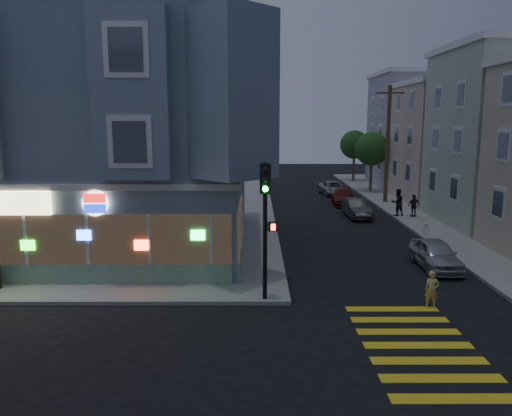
{
  "coord_description": "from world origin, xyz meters",
  "views": [
    {
      "loc": [
        1.71,
        -14.91,
        6.54
      ],
      "look_at": [
        1.75,
        5.21,
        2.97
      ],
      "focal_mm": 35.0,
      "sensor_mm": 36.0,
      "label": 1
    }
  ],
  "objects_px": {
    "utility_pole": "(388,142)",
    "parked_car_d": "(333,188)",
    "street_tree_far": "(354,145)",
    "pedestrian_a": "(397,202)",
    "parked_car_b": "(357,208)",
    "street_tree_near": "(372,149)",
    "running_child": "(432,290)",
    "fire_hydrant": "(426,228)",
    "parked_car_a": "(436,254)",
    "traffic_signal": "(266,209)",
    "pedestrian_b": "(414,206)",
    "parked_car_c": "(343,197)"
  },
  "relations": [
    {
      "from": "pedestrian_b",
      "to": "parked_car_a",
      "type": "distance_m",
      "value": 11.57
    },
    {
      "from": "pedestrian_a",
      "to": "traffic_signal",
      "type": "distance_m",
      "value": 18.6
    },
    {
      "from": "pedestrian_a",
      "to": "street_tree_far",
      "type": "bearing_deg",
      "value": -109.49
    },
    {
      "from": "utility_pole",
      "to": "pedestrian_b",
      "type": "bearing_deg",
      "value": -87.14
    },
    {
      "from": "street_tree_near",
      "to": "street_tree_far",
      "type": "distance_m",
      "value": 8.0
    },
    {
      "from": "running_child",
      "to": "traffic_signal",
      "type": "distance_m",
      "value": 6.49
    },
    {
      "from": "running_child",
      "to": "parked_car_d",
      "type": "bearing_deg",
      "value": 98.95
    },
    {
      "from": "running_child",
      "to": "pedestrian_a",
      "type": "distance_m",
      "value": 16.7
    },
    {
      "from": "street_tree_near",
      "to": "parked_car_a",
      "type": "relative_size",
      "value": 1.4
    },
    {
      "from": "pedestrian_a",
      "to": "parked_car_b",
      "type": "distance_m",
      "value": 2.74
    },
    {
      "from": "street_tree_far",
      "to": "pedestrian_a",
      "type": "relative_size",
      "value": 2.91
    },
    {
      "from": "street_tree_far",
      "to": "parked_car_b",
      "type": "xyz_separation_m",
      "value": [
        -3.6,
        -19.72,
        -3.3
      ]
    },
    {
      "from": "utility_pole",
      "to": "parked_car_d",
      "type": "xyz_separation_m",
      "value": [
        -3.4,
        4.68,
        -4.21
      ]
    },
    {
      "from": "street_tree_near",
      "to": "street_tree_far",
      "type": "bearing_deg",
      "value": 90.0
    },
    {
      "from": "street_tree_near",
      "to": "parked_car_d",
      "type": "xyz_separation_m",
      "value": [
        -3.6,
        -1.32,
        -3.35
      ]
    },
    {
      "from": "pedestrian_a",
      "to": "parked_car_d",
      "type": "xyz_separation_m",
      "value": [
        -2.7,
        10.53,
        -0.47
      ]
    },
    {
      "from": "pedestrian_a",
      "to": "pedestrian_b",
      "type": "bearing_deg",
      "value": 144.31
    },
    {
      "from": "utility_pole",
      "to": "parked_car_a",
      "type": "relative_size",
      "value": 2.38
    },
    {
      "from": "pedestrian_a",
      "to": "parked_car_c",
      "type": "distance_m",
      "value": 6.0
    },
    {
      "from": "pedestrian_a",
      "to": "parked_car_d",
      "type": "distance_m",
      "value": 10.89
    },
    {
      "from": "pedestrian_a",
      "to": "parked_car_c",
      "type": "bearing_deg",
      "value": -80.05
    },
    {
      "from": "utility_pole",
      "to": "street_tree_near",
      "type": "relative_size",
      "value": 1.7
    },
    {
      "from": "pedestrian_b",
      "to": "parked_car_d",
      "type": "bearing_deg",
      "value": -83.78
    },
    {
      "from": "running_child",
      "to": "street_tree_far",
      "type": "bearing_deg",
      "value": 93.66
    },
    {
      "from": "running_child",
      "to": "parked_car_b",
      "type": "distance_m",
      "value": 16.5
    },
    {
      "from": "running_child",
      "to": "pedestrian_a",
      "type": "relative_size",
      "value": 0.73
    },
    {
      "from": "running_child",
      "to": "utility_pole",
      "type": "bearing_deg",
      "value": 89.99
    },
    {
      "from": "street_tree_near",
      "to": "fire_hydrant",
      "type": "bearing_deg",
      "value": -92.92
    },
    {
      "from": "pedestrian_b",
      "to": "parked_car_c",
      "type": "xyz_separation_m",
      "value": [
        -3.71,
        5.68,
        -0.3
      ]
    },
    {
      "from": "traffic_signal",
      "to": "parked_car_a",
      "type": "bearing_deg",
      "value": 11.5
    },
    {
      "from": "parked_car_d",
      "to": "fire_hydrant",
      "type": "xyz_separation_m",
      "value": [
        2.7,
        -16.3,
        -0.05
      ]
    },
    {
      "from": "utility_pole",
      "to": "street_tree_far",
      "type": "bearing_deg",
      "value": 89.18
    },
    {
      "from": "running_child",
      "to": "traffic_signal",
      "type": "relative_size",
      "value": 0.27
    },
    {
      "from": "street_tree_near",
      "to": "parked_car_c",
      "type": "bearing_deg",
      "value": -118.9
    },
    {
      "from": "street_tree_far",
      "to": "parked_car_c",
      "type": "xyz_separation_m",
      "value": [
        -3.6,
        -14.52,
        -3.33
      ]
    },
    {
      "from": "utility_pole",
      "to": "parked_car_a",
      "type": "xyz_separation_m",
      "value": [
        -2.25,
        -17.48,
        -4.15
      ]
    },
    {
      "from": "utility_pole",
      "to": "pedestrian_a",
      "type": "height_order",
      "value": "utility_pole"
    },
    {
      "from": "street_tree_near",
      "to": "pedestrian_b",
      "type": "distance_m",
      "value": 12.57
    },
    {
      "from": "running_child",
      "to": "parked_car_d",
      "type": "distance_m",
      "value": 26.9
    },
    {
      "from": "pedestrian_b",
      "to": "parked_car_b",
      "type": "distance_m",
      "value": 3.75
    },
    {
      "from": "street_tree_near",
      "to": "street_tree_far",
      "type": "height_order",
      "value": "same"
    },
    {
      "from": "street_tree_far",
      "to": "parked_car_a",
      "type": "xyz_separation_m",
      "value": [
        -2.45,
        -31.48,
        -3.29
      ]
    },
    {
      "from": "utility_pole",
      "to": "parked_car_c",
      "type": "relative_size",
      "value": 2.17
    },
    {
      "from": "pedestrian_b",
      "to": "utility_pole",
      "type": "bearing_deg",
      "value": -99.75
    },
    {
      "from": "utility_pole",
      "to": "parked_car_b",
      "type": "height_order",
      "value": "utility_pole"
    },
    {
      "from": "utility_pole",
      "to": "parked_car_d",
      "type": "distance_m",
      "value": 7.15
    },
    {
      "from": "pedestrian_a",
      "to": "parked_car_c",
      "type": "height_order",
      "value": "pedestrian_a"
    },
    {
      "from": "street_tree_far",
      "to": "parked_car_d",
      "type": "height_order",
      "value": "street_tree_far"
    },
    {
      "from": "fire_hydrant",
      "to": "street_tree_far",
      "type": "bearing_deg",
      "value": 87.99
    },
    {
      "from": "fire_hydrant",
      "to": "parked_car_a",
      "type": "bearing_deg",
      "value": -104.85
    }
  ]
}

